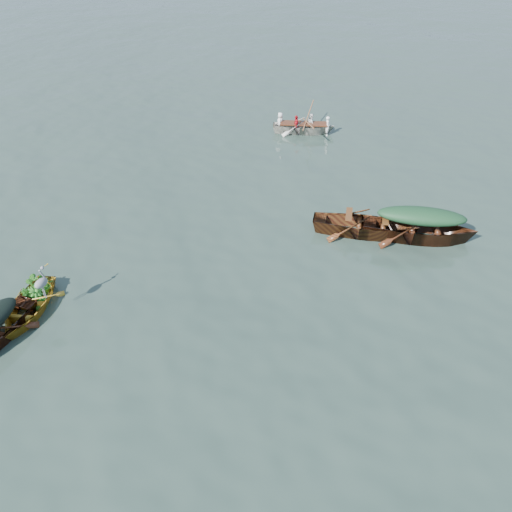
{
  "coord_description": "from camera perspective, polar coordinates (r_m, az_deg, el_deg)",
  "views": [
    {
      "loc": [
        6.25,
        -8.69,
        9.04
      ],
      "look_at": [
        0.85,
        1.76,
        0.5
      ],
      "focal_mm": 35.0,
      "sensor_mm": 36.0,
      "label": 1
    }
  ],
  "objects": [
    {
      "name": "oars",
      "position": [
        23.94,
        5.48,
        14.92
      ],
      "size": [
        1.54,
        2.63,
        0.06
      ],
      "primitive_type": null,
      "rotation": [
        0.0,
        0.0,
        1.96
      ],
      "color": "brown",
      "rests_on": "rowed_boat"
    },
    {
      "name": "heron",
      "position": [
        13.94,
        -23.21,
        -3.32
      ],
      "size": [
        0.41,
        0.48,
        0.92
      ],
      "primitive_type": null,
      "rotation": [
        0.0,
        0.0,
        0.4
      ],
      "color": "gray",
      "rests_on": "yellow_dinghy"
    },
    {
      "name": "dinghy_weeds",
      "position": [
        14.61,
        -24.13,
        -2.44
      ],
      "size": [
        0.99,
        1.1,
        0.6
      ],
      "primitive_type": "imported",
      "rotation": [
        0.0,
        0.0,
        0.4
      ],
      "color": "#2A711D",
      "rests_on": "yellow_dinghy"
    },
    {
      "name": "green_tarp_cover",
      "position": [
        16.51,
        18.42,
        4.31
      ],
      "size": [
        2.88,
        1.64,
        0.52
      ],
      "primitive_type": "ellipsoid",
      "rotation": [
        0.0,
        0.0,
        1.88
      ],
      "color": "#1A3F22",
      "rests_on": "green_tarp_boat"
    },
    {
      "name": "open_wooden_boat",
      "position": [
        16.76,
        12.28,
        2.43
      ],
      "size": [
        4.98,
        2.72,
        1.13
      ],
      "primitive_type": "imported",
      "rotation": [
        0.0,
        0.0,
        1.85
      ],
      "color": "brown",
      "rests_on": "ground"
    },
    {
      "name": "ground",
      "position": [
        14.01,
        -6.43,
        -4.47
      ],
      "size": [
        140.0,
        140.0,
        0.0
      ],
      "primitive_type": "plane",
      "color": "#2F4238",
      "rests_on": "ground"
    },
    {
      "name": "thwart_benches",
      "position": [
        16.45,
        12.53,
        4.13
      ],
      "size": [
        2.53,
        1.5,
        0.04
      ],
      "primitive_type": null,
      "rotation": [
        0.0,
        0.0,
        1.85
      ],
      "color": "#542E13",
      "rests_on": "open_wooden_boat"
    },
    {
      "name": "green_tarp_boat",
      "position": [
        16.95,
        17.88,
        1.83
      ],
      "size": [
        5.23,
        2.98,
        1.21
      ],
      "primitive_type": "imported",
      "rotation": [
        0.0,
        0.0,
        1.88
      ],
      "color": "#471D10",
      "rests_on": "ground"
    },
    {
      "name": "rowed_boat",
      "position": [
        24.12,
        5.42,
        13.82
      ],
      "size": [
        4.15,
        2.62,
        0.93
      ],
      "primitive_type": "imported",
      "rotation": [
        0.0,
        0.0,
        1.96
      ],
      "color": "beige",
      "rests_on": "ground"
    },
    {
      "name": "rowers",
      "position": [
        23.81,
        5.53,
        15.71
      ],
      "size": [
        3.0,
        2.05,
        0.76
      ],
      "primitive_type": "imported",
      "rotation": [
        0.0,
        0.0,
        1.96
      ],
      "color": "white",
      "rests_on": "rowed_boat"
    },
    {
      "name": "yellow_dinghy",
      "position": [
        14.68,
        -24.42,
        -5.92
      ],
      "size": [
        2.4,
        3.32,
        0.81
      ],
      "primitive_type": "imported",
      "rotation": [
        0.0,
        0.0,
        0.4
      ],
      "color": "gold",
      "rests_on": "ground"
    }
  ]
}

